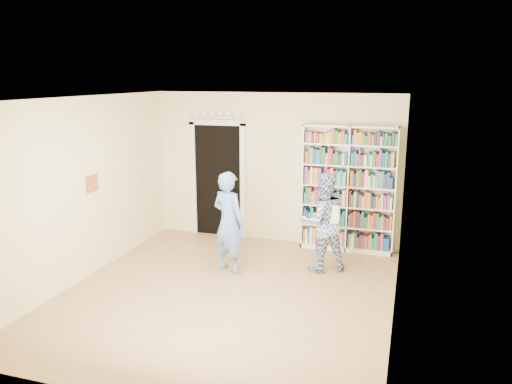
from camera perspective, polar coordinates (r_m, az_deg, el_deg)
floor at (r=7.15m, az=-3.32°, el=-11.53°), size 5.00×5.00×0.00m
ceiling at (r=6.51m, az=-3.64°, el=10.63°), size 5.00×5.00×0.00m
wall_back at (r=9.03m, az=2.18°, el=2.71°), size 4.50×0.00×4.50m
wall_left at (r=7.78m, az=-19.17°, el=0.28°), size 0.00×5.00×5.00m
wall_right at (r=6.28m, az=16.10°, el=-2.44°), size 0.00×5.00×5.00m
bookshelf at (r=8.68m, az=10.52°, el=0.39°), size 1.58×0.30×2.18m
doorway at (r=9.38m, az=-4.36°, el=2.02°), size 1.10×0.08×2.43m
wall_art at (r=7.91m, az=-18.22°, el=0.93°), size 0.03×0.25×0.25m
man_blue at (r=7.67m, az=-3.13°, el=-3.46°), size 0.68×0.56×1.59m
man_plaid at (r=7.78m, az=7.62°, el=-3.44°), size 0.95×0.89×1.56m
paper_sheet at (r=7.54m, az=8.68°, el=-2.55°), size 0.20×0.03×0.29m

